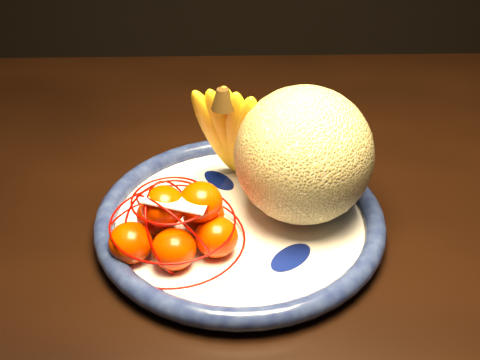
{
  "coord_description": "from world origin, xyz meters",
  "views": [
    {
      "loc": [
        0.2,
        -0.58,
        1.29
      ],
      "look_at": [
        0.2,
        0.04,
        0.86
      ],
      "focal_mm": 45.0,
      "sensor_mm": 36.0,
      "label": 1
    }
  ],
  "objects_px": {
    "banana_bunch": "(230,129)",
    "mandarin_bag": "(177,224)",
    "cantaloupe": "(304,155)",
    "fruit_bowl": "(240,220)",
    "dining_table": "(155,237)"
  },
  "relations": [
    {
      "from": "fruit_bowl",
      "to": "mandarin_bag",
      "type": "height_order",
      "value": "mandarin_bag"
    },
    {
      "from": "banana_bunch",
      "to": "mandarin_bag",
      "type": "xyz_separation_m",
      "value": [
        -0.06,
        -0.13,
        -0.05
      ]
    },
    {
      "from": "dining_table",
      "to": "banana_bunch",
      "type": "relative_size",
      "value": 9.33
    },
    {
      "from": "dining_table",
      "to": "cantaloupe",
      "type": "xyz_separation_m",
      "value": [
        0.21,
        -0.06,
        0.19
      ]
    },
    {
      "from": "fruit_bowl",
      "to": "banana_bunch",
      "type": "distance_m",
      "value": 0.12
    },
    {
      "from": "dining_table",
      "to": "banana_bunch",
      "type": "bearing_deg",
      "value": -1.04
    },
    {
      "from": "dining_table",
      "to": "fruit_bowl",
      "type": "relative_size",
      "value": 4.35
    },
    {
      "from": "dining_table",
      "to": "mandarin_bag",
      "type": "bearing_deg",
      "value": -69.79
    },
    {
      "from": "cantaloupe",
      "to": "banana_bunch",
      "type": "bearing_deg",
      "value": 145.91
    },
    {
      "from": "cantaloupe",
      "to": "banana_bunch",
      "type": "relative_size",
      "value": 1.0
    },
    {
      "from": "cantaloupe",
      "to": "mandarin_bag",
      "type": "relative_size",
      "value": 0.98
    },
    {
      "from": "cantaloupe",
      "to": "banana_bunch",
      "type": "distance_m",
      "value": 0.11
    },
    {
      "from": "fruit_bowl",
      "to": "banana_bunch",
      "type": "bearing_deg",
      "value": 99.81
    },
    {
      "from": "dining_table",
      "to": "fruit_bowl",
      "type": "height_order",
      "value": "fruit_bowl"
    },
    {
      "from": "fruit_bowl",
      "to": "banana_bunch",
      "type": "height_order",
      "value": "banana_bunch"
    }
  ]
}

